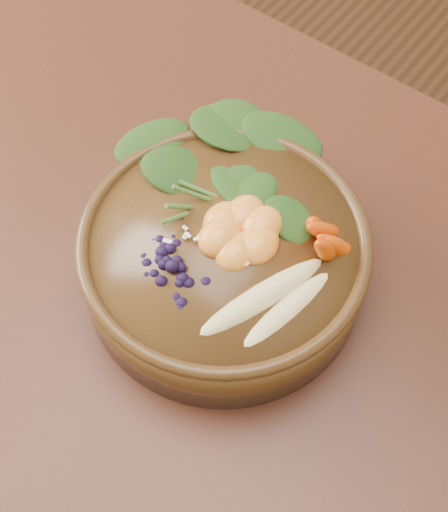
{
  "coord_description": "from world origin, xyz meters",
  "views": [
    {
      "loc": [
        0.57,
        -0.31,
        1.51
      ],
      "look_at": [
        0.31,
        0.03,
        0.8
      ],
      "focal_mm": 50.0,
      "sensor_mm": 36.0,
      "label": 1
    }
  ],
  "objects_px": {
    "kale_heap": "(252,170)",
    "carrot_cluster": "(325,220)",
    "banana_halves": "(276,295)",
    "mandarin_cluster": "(241,224)",
    "stoneware_bowl": "(224,260)",
    "blueberry_pile": "(171,259)",
    "dining_table": "(45,214)"
  },
  "relations": [
    {
      "from": "mandarin_cluster",
      "to": "blueberry_pile",
      "type": "height_order",
      "value": "blueberry_pile"
    },
    {
      "from": "dining_table",
      "to": "blueberry_pile",
      "type": "distance_m",
      "value": 0.35
    },
    {
      "from": "carrot_cluster",
      "to": "banana_halves",
      "type": "relative_size",
      "value": 0.52
    },
    {
      "from": "stoneware_bowl",
      "to": "kale_heap",
      "type": "relative_size",
      "value": 1.53
    },
    {
      "from": "mandarin_cluster",
      "to": "blueberry_pile",
      "type": "bearing_deg",
      "value": -110.56
    },
    {
      "from": "dining_table",
      "to": "mandarin_cluster",
      "type": "distance_m",
      "value": 0.38
    },
    {
      "from": "kale_heap",
      "to": "banana_halves",
      "type": "xyz_separation_m",
      "value": [
        0.11,
        -0.11,
        -0.01
      ]
    },
    {
      "from": "carrot_cluster",
      "to": "blueberry_pile",
      "type": "height_order",
      "value": "carrot_cluster"
    },
    {
      "from": "carrot_cluster",
      "to": "blueberry_pile",
      "type": "xyz_separation_m",
      "value": [
        -0.11,
        -0.13,
        -0.02
      ]
    },
    {
      "from": "kale_heap",
      "to": "banana_halves",
      "type": "distance_m",
      "value": 0.16
    },
    {
      "from": "mandarin_cluster",
      "to": "carrot_cluster",
      "type": "bearing_deg",
      "value": 28.9
    },
    {
      "from": "banana_halves",
      "to": "kale_heap",
      "type": "bearing_deg",
      "value": 156.45
    },
    {
      "from": "dining_table",
      "to": "banana_halves",
      "type": "height_order",
      "value": "banana_halves"
    },
    {
      "from": "stoneware_bowl",
      "to": "blueberry_pile",
      "type": "height_order",
      "value": "blueberry_pile"
    },
    {
      "from": "blueberry_pile",
      "to": "stoneware_bowl",
      "type": "bearing_deg",
      "value": 71.57
    },
    {
      "from": "kale_heap",
      "to": "mandarin_cluster",
      "type": "height_order",
      "value": "kale_heap"
    },
    {
      "from": "dining_table",
      "to": "stoneware_bowl",
      "type": "height_order",
      "value": "stoneware_bowl"
    },
    {
      "from": "stoneware_bowl",
      "to": "banana_halves",
      "type": "bearing_deg",
      "value": -18.55
    },
    {
      "from": "kale_heap",
      "to": "carrot_cluster",
      "type": "distance_m",
      "value": 0.11
    },
    {
      "from": "kale_heap",
      "to": "carrot_cluster",
      "type": "relative_size",
      "value": 2.37
    },
    {
      "from": "kale_heap",
      "to": "carrot_cluster",
      "type": "height_order",
      "value": "carrot_cluster"
    },
    {
      "from": "dining_table",
      "to": "banana_halves",
      "type": "distance_m",
      "value": 0.44
    },
    {
      "from": "dining_table",
      "to": "stoneware_bowl",
      "type": "bearing_deg",
      "value": 5.25
    },
    {
      "from": "dining_table",
      "to": "kale_heap",
      "type": "xyz_separation_m",
      "value": [
        0.28,
        0.11,
        0.21
      ]
    },
    {
      "from": "mandarin_cluster",
      "to": "stoneware_bowl",
      "type": "bearing_deg",
      "value": -117.63
    },
    {
      "from": "dining_table",
      "to": "stoneware_bowl",
      "type": "distance_m",
      "value": 0.34
    },
    {
      "from": "banana_halves",
      "to": "stoneware_bowl",
      "type": "bearing_deg",
      "value": -177.26
    },
    {
      "from": "banana_halves",
      "to": "blueberry_pile",
      "type": "xyz_separation_m",
      "value": [
        -0.11,
        -0.03,
        0.01
      ]
    },
    {
      "from": "dining_table",
      "to": "stoneware_bowl",
      "type": "xyz_separation_m",
      "value": [
        0.31,
        0.03,
        0.14
      ]
    },
    {
      "from": "blueberry_pile",
      "to": "kale_heap",
      "type": "bearing_deg",
      "value": 90.51
    },
    {
      "from": "stoneware_bowl",
      "to": "mandarin_cluster",
      "type": "bearing_deg",
      "value": 62.37
    },
    {
      "from": "stoneware_bowl",
      "to": "carrot_cluster",
      "type": "xyz_separation_m",
      "value": [
        0.09,
        0.06,
        0.09
      ]
    }
  ]
}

